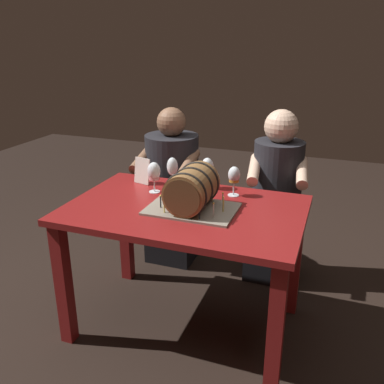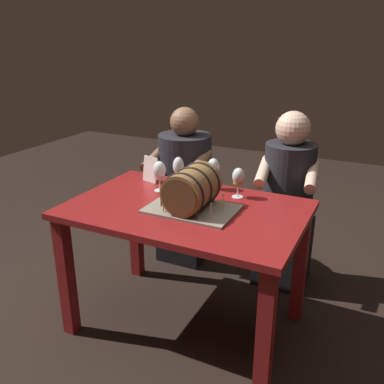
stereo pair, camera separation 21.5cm
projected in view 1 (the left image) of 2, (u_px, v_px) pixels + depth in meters
ground_plane at (186, 323)px, 2.49m from camera, size 8.00×8.00×0.00m
dining_table at (185, 228)px, 2.27m from camera, size 1.25×0.81×0.75m
barrel_cake at (192, 190)px, 2.15m from camera, size 0.46×0.32×0.24m
wine_glass_red at (207, 169)px, 2.46m from camera, size 0.07×0.07×0.19m
wine_glass_amber at (234, 176)px, 2.35m from camera, size 0.07×0.07×0.17m
wine_glass_empty at (172, 167)px, 2.45m from camera, size 0.07×0.07×0.19m
wine_glass_rose at (154, 173)px, 2.40m from camera, size 0.08×0.08×0.18m
menu_card at (142, 171)px, 2.56m from camera, size 0.11×0.06×0.16m
person_seated_left at (172, 190)px, 3.05m from camera, size 0.42×0.50×1.15m
person_seated_right at (275, 204)px, 2.82m from camera, size 0.40×0.49×1.18m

